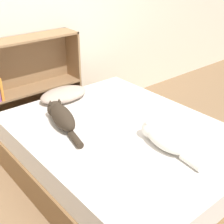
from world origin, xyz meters
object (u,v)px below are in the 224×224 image
bed (123,156)px  pillow (64,94)px  cat_dark (61,116)px  cat_light (163,137)px  bookshelf (27,87)px

bed → pillow: size_ratio=4.10×
pillow → cat_dark: 0.47m
bed → cat_light: cat_light is taller
bed → bookshelf: (-0.22, 1.19, 0.28)m
bed → cat_light: (0.07, -0.34, 0.31)m
cat_light → cat_dark: (-0.39, 0.72, 0.01)m
pillow → bookshelf: 0.45m
bed → cat_light: 0.46m
bed → pillow: 0.82m
pillow → bookshelf: size_ratio=0.45×
bed → cat_dark: bearing=130.1°
bed → bookshelf: bearing=100.5°
bed → cat_light: size_ratio=3.30×
pillow → cat_light: bearing=-83.3°
cat_dark → bookshelf: 0.81m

